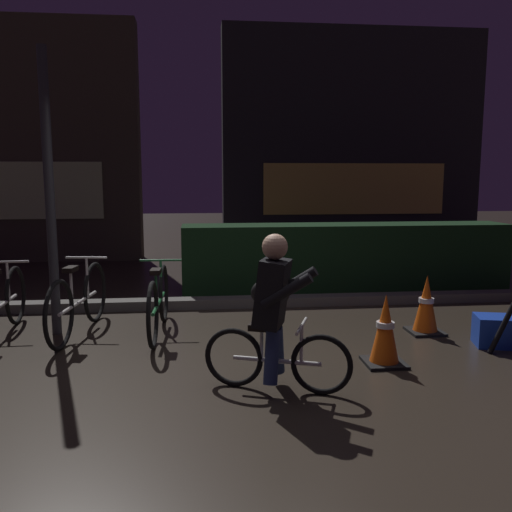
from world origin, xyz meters
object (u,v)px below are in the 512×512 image
Objects in this scene: parked_bike_center_right at (159,302)px; cyclist at (274,312)px; traffic_cone_near at (385,331)px; closed_umbrella at (510,313)px; parked_bike_center_left at (79,301)px; parked_bike_left_mid at (1,304)px; blue_crate at (498,331)px; street_post at (50,195)px; traffic_cone_far at (426,305)px.

parked_bike_center_right is 1.96m from cyclist.
traffic_cone_near is 0.76× the size of closed_umbrella.
parked_bike_center_left is at bearing 88.87° from parked_bike_center_right.
blue_crate is at bearing -101.07° from parked_bike_left_mid.
street_post is 1.72× the size of parked_bike_center_left.
parked_bike_left_mid is (-0.54, -0.05, -1.14)m from street_post.
parked_bike_left_mid is 2.59× the size of traffic_cone_near.
cyclist is at bearing -124.19° from parked_bike_center_left.
traffic_cone_near is 1.02× the size of traffic_cone_far.
street_post reaches higher than closed_umbrella.
parked_bike_center_right is 1.96× the size of closed_umbrella.
blue_crate is 0.35× the size of cyclist.
parked_bike_center_right is 3.49m from blue_crate.
traffic_cone_far is (0.77, 0.91, -0.01)m from traffic_cone_near.
blue_crate is at bearing 16.97° from traffic_cone_near.
parked_bike_center_right is (0.84, -0.05, -0.01)m from parked_bike_center_left.
closed_umbrella is (1.26, 0.15, 0.09)m from traffic_cone_near.
blue_crate is at bearing -43.35° from traffic_cone_far.
cyclist reaches higher than traffic_cone_near.
parked_bike_center_left is at bearing 156.97° from traffic_cone_near.
blue_crate is at bearing -100.57° from parked_bike_center_right.
cyclist is (2.11, -1.76, -0.86)m from street_post.
parked_bike_center_left is 2.68× the size of traffic_cone_near.
traffic_cone_far is at bearing -95.85° from parked_bike_left_mid.
closed_umbrella is at bearing 34.53° from cyclist.
parked_bike_left_mid is 4.51m from traffic_cone_far.
traffic_cone_near is 0.52× the size of cyclist.
parked_bike_center_right is at bearing 141.60° from cyclist.
parked_bike_center_left is 4.33m from closed_umbrella.
street_post is 6.77× the size of blue_crate.
cyclist is 1.47× the size of closed_umbrella.
cyclist is (-1.84, -1.36, 0.32)m from traffic_cone_far.
closed_umbrella is (2.33, 0.61, -0.22)m from cyclist.
parked_bike_center_left is 1.04× the size of parked_bike_center_right.
parked_bike_center_right is 1.34× the size of cyclist.
traffic_cone_near is (3.18, -1.30, -1.18)m from street_post.
parked_bike_center_left is (0.25, -0.06, -1.13)m from street_post.
traffic_cone_near is 1.19m from traffic_cone_far.
parked_bike_center_left is (0.79, -0.00, 0.01)m from parked_bike_left_mid.
blue_crate is at bearing -11.34° from street_post.
parked_bike_left_mid is 3.79× the size of blue_crate.
traffic_cone_far is at bearing -93.14° from parked_bike_center_right.
blue_crate is (0.54, -0.51, -0.15)m from traffic_cone_far.
blue_crate is (3.39, -0.79, -0.20)m from parked_bike_center_right.
cyclist reaches higher than traffic_cone_far.
parked_bike_center_right is at bearing -85.40° from parked_bike_center_left.
cyclist is (2.66, -1.70, 0.28)m from parked_bike_left_mid.
closed_umbrella reaches higher than blue_crate.
cyclist is (1.86, -1.70, 0.27)m from parked_bike_center_left.
street_post is 2.39× the size of cyclist.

